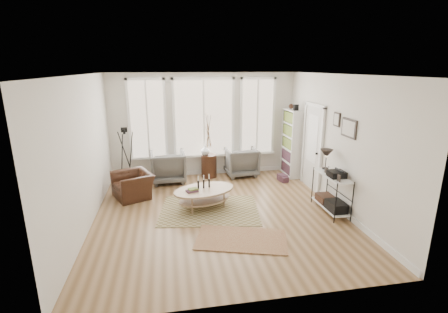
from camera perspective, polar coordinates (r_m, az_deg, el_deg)
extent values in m
plane|color=#96734D|center=(7.07, -0.76, -10.00)|extent=(5.50, 5.50, 0.00)
plane|color=white|center=(6.38, -0.86, 14.22)|extent=(5.50, 5.50, 0.00)
cube|color=silver|center=(9.24, -3.56, 5.55)|extent=(5.20, 0.04, 2.90)
cube|color=silver|center=(4.02, 5.57, -7.92)|extent=(5.20, 0.04, 2.90)
cube|color=silver|center=(6.68, -23.39, 0.42)|extent=(0.04, 5.50, 2.90)
cube|color=silver|center=(7.43, 19.40, 2.24)|extent=(0.04, 5.50, 2.90)
cube|color=white|center=(9.57, -3.42, -2.69)|extent=(5.10, 0.04, 0.12)
cube|color=white|center=(7.84, 18.40, -7.69)|extent=(0.03, 5.40, 0.12)
cube|color=tan|center=(9.19, -3.57, 6.76)|extent=(1.60, 0.03, 2.10)
cube|color=tan|center=(9.15, -13.32, 6.33)|extent=(0.90, 0.03, 2.10)
cube|color=tan|center=(9.49, 5.84, 6.98)|extent=(0.90, 0.03, 2.10)
cube|color=white|center=(9.17, -3.55, 6.74)|extent=(1.74, 0.06, 2.24)
cube|color=white|center=(9.13, -13.32, 6.31)|extent=(1.04, 0.06, 2.24)
cube|color=white|center=(9.47, 5.87, 6.96)|extent=(1.04, 0.06, 2.24)
cube|color=white|center=(9.38, -3.43, 0.18)|extent=(4.10, 0.12, 0.06)
cube|color=silver|center=(8.50, 15.30, 1.39)|extent=(0.04, 0.88, 2.10)
cube|color=white|center=(8.44, 15.29, 3.04)|extent=(0.01, 0.55, 1.20)
cube|color=white|center=(8.07, 16.65, 0.55)|extent=(0.06, 0.08, 2.18)
cube|color=white|center=(8.93, 13.89, 2.15)|extent=(0.06, 0.08, 2.18)
cube|color=white|center=(8.31, 15.74, 8.70)|extent=(0.06, 1.06, 0.08)
sphere|color=black|center=(8.21, 15.95, 0.49)|extent=(0.06, 0.06, 0.06)
cube|color=white|center=(9.06, 12.66, 1.76)|extent=(0.30, 0.03, 1.90)
cube|color=white|center=(9.80, 10.85, 2.89)|extent=(0.30, 0.03, 1.90)
cube|color=white|center=(9.48, 12.56, 2.38)|extent=(0.02, 0.85, 1.90)
cube|color=white|center=(9.43, 11.72, 2.35)|extent=(0.30, 0.81, 1.90)
cube|color=maroon|center=(9.43, 11.72, 2.35)|extent=(0.24, 0.75, 1.76)
cube|color=black|center=(9.07, 12.54, 8.41)|extent=(0.12, 0.10, 0.16)
sphere|color=#371F14|center=(9.39, 11.72, 8.63)|extent=(0.14, 0.14, 0.14)
cube|color=white|center=(7.49, 18.12, -8.29)|extent=(0.37, 1.07, 0.03)
cube|color=white|center=(7.24, 18.58, -3.21)|extent=(0.37, 1.07, 0.02)
cylinder|color=black|center=(6.86, 19.05, -7.82)|extent=(0.02, 0.02, 0.85)
cylinder|color=black|center=(7.04, 21.64, -7.49)|extent=(0.02, 0.02, 0.85)
cylinder|color=black|center=(7.73, 15.31, -4.86)|extent=(0.02, 0.02, 0.85)
cylinder|color=black|center=(7.89, 17.68, -4.64)|extent=(0.02, 0.02, 0.85)
cylinder|color=black|center=(7.52, 17.36, -1.98)|extent=(0.14, 0.14, 0.02)
cylinder|color=black|center=(7.48, 17.45, -0.96)|extent=(0.02, 0.02, 0.30)
cone|color=black|center=(7.43, 17.57, 0.52)|extent=(0.28, 0.28, 0.18)
cube|color=black|center=(7.09, 19.20, -2.93)|extent=(0.32, 0.30, 0.13)
cube|color=black|center=(7.24, 19.11, -8.25)|extent=(0.32, 0.45, 0.20)
cube|color=#371F14|center=(7.63, 17.41, -7.04)|extent=(0.32, 0.40, 0.16)
cube|color=black|center=(6.82, 19.56, -3.61)|extent=(0.02, 0.10, 0.14)
cube|color=black|center=(7.27, 17.50, -2.34)|extent=(0.02, 0.10, 0.12)
cube|color=black|center=(7.01, 21.12, 4.67)|extent=(0.03, 0.52, 0.38)
cube|color=silver|center=(7.00, 21.02, 4.67)|extent=(0.01, 0.44, 0.30)
cube|color=black|center=(7.42, 19.24, 6.18)|extent=(0.03, 0.24, 0.30)
cube|color=silver|center=(7.41, 19.14, 6.18)|extent=(0.01, 0.18, 0.24)
cube|color=brown|center=(7.23, -2.56, -9.36)|extent=(2.32, 1.88, 0.01)
cube|color=brown|center=(6.10, 3.07, -14.28)|extent=(1.82, 1.33, 0.01)
ellipsoid|color=tan|center=(7.30, -3.48, -7.48)|extent=(1.35, 1.07, 0.03)
ellipsoid|color=tan|center=(7.21, -3.51, -5.88)|extent=(1.58, 1.26, 0.04)
cylinder|color=tan|center=(7.07, -6.39, -8.35)|extent=(0.04, 0.04, 0.39)
cylinder|color=tan|center=(7.15, -0.20, -7.96)|extent=(0.04, 0.04, 0.39)
cylinder|color=tan|center=(7.47, -6.62, -7.00)|extent=(0.04, 0.04, 0.39)
cylinder|color=tan|center=(7.54, -0.77, -6.66)|extent=(0.04, 0.04, 0.39)
cylinder|color=black|center=(7.21, -4.62, -4.90)|extent=(0.04, 0.04, 0.20)
cylinder|color=black|center=(7.22, -3.58, -4.84)|extent=(0.04, 0.04, 0.20)
cylinder|color=black|center=(7.24, -2.54, -4.78)|extent=(0.04, 0.04, 0.20)
cube|color=#2B542F|center=(7.08, -5.55, -5.88)|extent=(0.24, 0.18, 0.07)
imported|color=#605F5B|center=(8.95, -9.80, -1.77)|extent=(0.95, 0.97, 0.84)
imported|color=#605F5B|center=(9.36, 2.97, -0.86)|extent=(0.93, 0.95, 0.82)
cylinder|color=#371F14|center=(9.22, -2.66, -1.65)|extent=(0.43, 0.43, 0.65)
imported|color=silver|center=(9.09, -3.32, 1.10)|extent=(0.29, 0.29, 0.27)
imported|color=#371F14|center=(8.12, -15.70, -4.83)|extent=(1.18, 1.12, 0.60)
cylinder|color=black|center=(8.60, -17.14, 4.02)|extent=(0.07, 0.07, 0.07)
cube|color=black|center=(8.59, -17.18, 4.52)|extent=(0.17, 0.13, 0.11)
cylinder|color=black|center=(8.50, -17.25, 4.41)|extent=(0.07, 0.09, 0.07)
cube|color=maroon|center=(9.13, 10.23, -3.66)|extent=(0.25, 0.30, 0.17)
cube|color=maroon|center=(9.04, 10.46, -3.94)|extent=(0.24, 0.27, 0.15)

